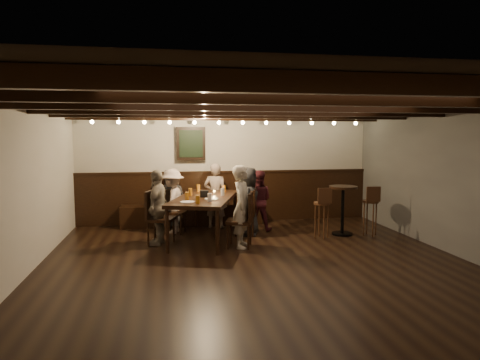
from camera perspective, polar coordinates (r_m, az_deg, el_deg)
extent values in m
plane|color=black|center=(6.37, 2.82, -11.66)|extent=(7.00, 7.00, 0.00)
plane|color=black|center=(6.09, 2.93, 10.39)|extent=(7.00, 7.00, 0.00)
plane|color=beige|center=(9.55, -1.77, 1.60)|extent=(6.50, 0.00, 6.50)
plane|color=#4C4C4A|center=(7.53, 27.76, -0.27)|extent=(0.00, 7.00, 7.00)
plane|color=beige|center=(6.27, -27.53, -1.40)|extent=(0.00, 7.00, 7.00)
cube|color=black|center=(9.58, -1.72, -2.30)|extent=(6.50, 0.08, 1.10)
cube|color=black|center=(9.30, -6.39, -4.62)|extent=(3.00, 0.45, 0.45)
cube|color=black|center=(9.34, -6.57, 4.84)|extent=(0.62, 0.12, 0.72)
cube|color=black|center=(9.28, -6.55, 4.83)|extent=(0.50, 0.02, 0.58)
cube|color=black|center=(3.33, 14.32, 12.32)|extent=(6.50, 0.10, 0.16)
cube|color=black|center=(4.41, 8.04, 10.85)|extent=(6.50, 0.10, 0.16)
cube|color=black|center=(5.52, 4.28, 9.90)|extent=(6.50, 0.10, 0.16)
cube|color=black|center=(6.65, 1.81, 9.25)|extent=(6.50, 0.10, 0.16)
cube|color=black|center=(7.79, 0.06, 8.78)|extent=(6.50, 0.10, 0.16)
cube|color=black|center=(8.93, -1.24, 8.42)|extent=(6.50, 0.10, 0.16)
sphere|color=#FFE099|center=(8.92, -19.12, 7.33)|extent=(0.07, 0.07, 0.07)
sphere|color=#FFE099|center=(8.81, -10.18, 7.58)|extent=(0.07, 0.07, 0.07)
sphere|color=#FFE099|center=(8.91, -1.22, 7.65)|extent=(0.07, 0.07, 0.07)
sphere|color=#FFE099|center=(9.22, 7.33, 7.55)|extent=(0.07, 0.07, 0.07)
sphere|color=#FFE099|center=(9.71, 15.17, 7.31)|extent=(0.07, 0.07, 0.07)
cube|color=black|center=(7.91, -4.71, -2.46)|extent=(1.55, 2.33, 0.06)
cylinder|color=black|center=(7.13, -9.69, -6.75)|extent=(0.06, 0.06, 0.74)
cylinder|color=black|center=(9.04, -5.95, -3.99)|extent=(0.06, 0.06, 0.74)
cylinder|color=black|center=(6.94, -3.02, -7.03)|extent=(0.06, 0.06, 0.74)
cylinder|color=black|center=(8.88, -0.69, -4.14)|extent=(0.06, 0.06, 0.74)
cube|color=black|center=(8.57, -8.65, -4.33)|extent=(0.49, 0.49, 0.05)
cube|color=black|center=(8.58, -9.82, -2.72)|extent=(0.15, 0.39, 0.43)
cube|color=black|center=(7.72, -10.50, -5.16)|extent=(0.55, 0.55, 0.05)
cube|color=black|center=(7.73, -11.93, -3.17)|extent=(0.17, 0.43, 0.48)
cube|color=black|center=(8.30, 0.71, -4.48)|extent=(0.51, 0.51, 0.05)
cube|color=black|center=(8.24, 1.99, -2.81)|extent=(0.16, 0.40, 0.45)
cube|color=black|center=(7.41, -0.09, -5.54)|extent=(0.54, 0.54, 0.05)
cube|color=black|center=(7.34, 1.43, -3.57)|extent=(0.17, 0.43, 0.47)
imported|color=black|center=(9.02, -9.11, -2.43)|extent=(0.70, 0.56, 1.24)
imported|color=gray|center=(8.94, -3.30, -2.07)|extent=(0.57, 0.46, 1.36)
imported|color=#501B23|center=(8.69, 2.37, -2.74)|extent=(0.71, 0.62, 1.23)
imported|color=#A7968D|center=(8.55, -9.00, -2.80)|extent=(0.70, 0.93, 1.27)
imported|color=gray|center=(7.69, -10.89, -3.58)|extent=(0.54, 0.84, 1.33)
imported|color=black|center=(8.25, 1.06, -2.88)|extent=(0.59, 0.74, 1.32)
imported|color=#B8B29C|center=(7.36, 0.29, -3.55)|extent=(0.48, 0.60, 1.42)
cylinder|color=#BF7219|center=(8.64, -5.56, -1.08)|extent=(0.07, 0.07, 0.14)
cylinder|color=#BF7219|center=(8.48, -2.15, -1.18)|extent=(0.07, 0.07, 0.14)
cylinder|color=#BF7219|center=(8.06, -6.65, -1.59)|extent=(0.07, 0.07, 0.14)
cylinder|color=silver|center=(8.04, -2.32, -1.58)|extent=(0.07, 0.07, 0.14)
cylinder|color=#BF7219|center=(7.51, -7.07, -2.15)|extent=(0.07, 0.07, 0.14)
cylinder|color=silver|center=(7.32, -4.08, -2.33)|extent=(0.07, 0.07, 0.14)
cylinder|color=#BF7219|center=(7.11, -5.66, -2.60)|extent=(0.07, 0.07, 0.14)
cylinder|color=white|center=(7.27, -7.02, -2.93)|extent=(0.24, 0.24, 0.01)
cylinder|color=white|center=(7.58, -3.85, -2.53)|extent=(0.24, 0.24, 0.01)
cube|color=black|center=(7.85, -4.79, -1.85)|extent=(0.15, 0.10, 0.12)
cylinder|color=beige|center=(8.17, -3.45, -1.78)|extent=(0.05, 0.05, 0.05)
cylinder|color=black|center=(8.64, 13.44, -6.98)|extent=(0.39, 0.39, 0.04)
cylinder|color=black|center=(8.55, 13.51, -4.04)|extent=(0.06, 0.06, 0.90)
cylinder|color=black|center=(8.48, 13.59, -0.94)|extent=(0.54, 0.54, 0.04)
cylinder|color=#3A1F12|center=(8.15, 10.87, -3.07)|extent=(0.30, 0.30, 0.04)
cube|color=#3A1F12|center=(7.99, 11.25, -2.08)|extent=(0.27, 0.03, 0.29)
cylinder|color=#3A1F12|center=(8.59, 17.01, -2.76)|extent=(0.30, 0.30, 0.04)
cube|color=#3A1F12|center=(8.44, 17.38, -1.82)|extent=(0.27, 0.06, 0.29)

